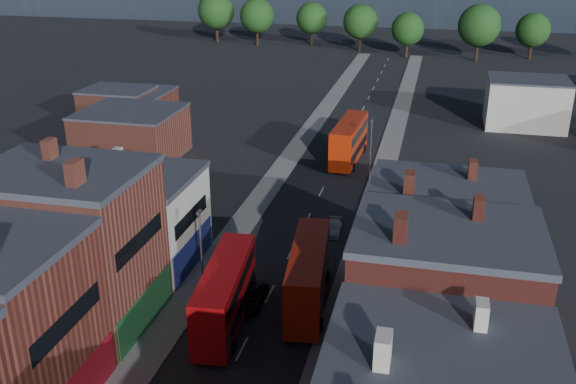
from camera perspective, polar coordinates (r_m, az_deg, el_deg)
The scene contains 9 objects.
pavement_west at distance 72.49m, azimuth -2.95°, elevation -1.21°, with size 3.00×200.00×0.12m, color gray.
pavement_east at distance 70.21m, azimuth 7.30°, elevation -2.17°, with size 3.00×200.00×0.12m, color gray.
lamp_post_2 at distance 53.01m, azimuth -7.72°, elevation -5.04°, with size 0.25×0.70×8.12m.
lamp_post_3 at distance 77.96m, azimuth 7.36°, elevation 3.98°, with size 0.25×0.70×8.12m.
bus_0 at distance 50.55m, azimuth -5.62°, elevation -8.94°, with size 3.89×11.93×5.06m.
bus_1 at distance 52.74m, azimuth 1.81°, elevation -7.35°, with size 4.07×12.19×5.16m.
bus_2 at distance 86.36m, azimuth 5.46°, elevation 4.63°, with size 3.64×12.69×5.43m.
car_2 at distance 53.82m, azimuth -3.45°, elevation -9.32°, with size 2.29×4.96×1.38m, color black.
car_3 at distance 65.99m, azimuth 4.04°, elevation -3.21°, with size 1.55×3.81×1.11m, color silver.
Camera 1 is at (12.51, -13.81, 28.71)m, focal length 40.00 mm.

